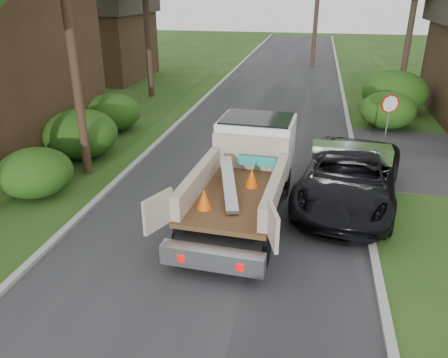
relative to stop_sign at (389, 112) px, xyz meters
name	(u,v)px	position (x,y,z in m)	size (l,w,h in m)	color
ground	(200,271)	(-5.20, -9.00, -1.78)	(120.00, 120.00, 0.00)	#224413
road	(257,139)	(-5.20, 1.00, -1.77)	(8.00, 90.00, 0.02)	#28282B
curb_left	(169,132)	(-9.30, 1.00, -1.72)	(0.20, 90.00, 0.12)	#9E9E99
curb_right	(352,144)	(-1.10, 1.00, -1.72)	(0.20, 90.00, 0.12)	#9E9E99
stop_sign	(389,112)	(0.00, 0.00, 0.00)	(0.71, 0.32, 2.48)	slate
utility_pole	(68,22)	(-10.68, -4.02, 3.40)	(2.42, 1.25, 10.00)	#382619
house_left_far	(94,34)	(-18.70, 13.00, 1.27)	(7.56, 7.56, 6.00)	#392617
hedge_left_a	(35,172)	(-11.40, -6.00, -1.01)	(2.34, 2.34, 1.53)	#1D4710
hedge_left_b	(80,134)	(-11.70, -2.50, -0.84)	(2.86, 2.86, 1.87)	#1D4710
hedge_left_c	(112,112)	(-12.00, 1.00, -0.93)	(2.60, 2.60, 1.70)	#1D4710
hedge_right_a	(388,110)	(0.60, 4.00, -0.93)	(2.60, 2.60, 1.70)	#1D4710
hedge_right_b	(395,92)	(1.30, 7.00, -0.67)	(3.38, 3.38, 2.21)	#1D4710
flatbed_truck	(249,164)	(-4.64, -5.28, -0.45)	(3.02, 6.56, 2.44)	black
black_pickup	(350,177)	(-1.60, -4.50, -0.93)	(2.80, 6.06, 1.69)	black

